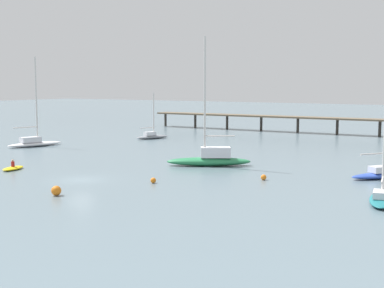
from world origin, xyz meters
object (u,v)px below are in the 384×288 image
(sailboat_teal, at_px, (382,196))
(mooring_buoy_outer, at_px, (153,180))
(sailboat_gray, at_px, (152,136))
(mooring_buoy_far, at_px, (56,191))
(mooring_buoy_near, at_px, (264,177))
(sailboat_blue, at_px, (384,172))
(sailboat_white, at_px, (34,141))
(pier, at_px, (356,115))
(dinghy_yellow, at_px, (13,168))
(sailboat_green, at_px, (210,158))

(sailboat_teal, distance_m, mooring_buoy_outer, 20.08)
(sailboat_gray, relative_size, mooring_buoy_far, 9.29)
(sailboat_gray, distance_m, mooring_buoy_near, 40.63)
(sailboat_blue, xyz_separation_m, sailboat_white, (-49.53, 0.29, 0.11))
(pier, distance_m, sailboat_teal, 55.69)
(sailboat_white, height_order, mooring_buoy_outer, sailboat_white)
(pier, bearing_deg, dinghy_yellow, -109.98)
(sailboat_teal, bearing_deg, sailboat_white, 167.43)
(sailboat_blue, distance_m, sailboat_green, 18.49)
(sailboat_white, relative_size, mooring_buoy_near, 24.07)
(sailboat_teal, height_order, dinghy_yellow, sailboat_teal)
(sailboat_teal, bearing_deg, mooring_buoy_far, -153.90)
(sailboat_teal, height_order, mooring_buoy_outer, sailboat_teal)
(sailboat_green, bearing_deg, mooring_buoy_far, -97.73)
(sailboat_gray, distance_m, mooring_buoy_far, 45.63)
(mooring_buoy_near, xyz_separation_m, mooring_buoy_far, (-11.61, -15.55, 0.14))
(sailboat_teal, bearing_deg, mooring_buoy_outer, -172.06)
(sailboat_white, relative_size, dinghy_yellow, 3.94)
(dinghy_yellow, height_order, mooring_buoy_far, dinghy_yellow)
(sailboat_blue, xyz_separation_m, mooring_buoy_near, (-9.56, -7.19, -0.38))
(sailboat_gray, bearing_deg, dinghy_yellow, -79.36)
(sailboat_white, bearing_deg, sailboat_green, -4.39)
(sailboat_teal, bearing_deg, sailboat_green, 156.06)
(sailboat_green, height_order, sailboat_teal, sailboat_green)
(sailboat_white, xyz_separation_m, sailboat_teal, (51.80, -11.55, -0.23))
(pier, height_order, dinghy_yellow, pier)
(pier, height_order, sailboat_green, sailboat_green)
(pier, height_order, sailboat_teal, sailboat_teal)
(sailboat_blue, xyz_separation_m, sailboat_teal, (2.26, -11.26, -0.12))
(sailboat_gray, bearing_deg, mooring_buoy_far, -63.88)
(sailboat_white, bearing_deg, sailboat_gray, 65.23)
(sailboat_teal, bearing_deg, sailboat_gray, 145.88)
(sailboat_green, bearing_deg, mooring_buoy_outer, -86.42)
(sailboat_blue, bearing_deg, mooring_buoy_near, -143.06)
(sailboat_blue, xyz_separation_m, sailboat_green, (-18.37, -2.10, 0.27))
(pier, relative_size, sailboat_teal, 7.04)
(dinghy_yellow, xyz_separation_m, mooring_buoy_near, (25.32, 8.56, 0.07))
(sailboat_white, distance_m, mooring_buoy_outer, 34.98)
(dinghy_yellow, relative_size, mooring_buoy_near, 6.12)
(sailboat_green, xyz_separation_m, dinghy_yellow, (-16.51, -13.65, -0.71))
(pier, bearing_deg, sailboat_green, -95.78)
(sailboat_green, relative_size, mooring_buoy_outer, 27.76)
(pier, xyz_separation_m, mooring_buoy_far, (-7.26, -64.67, -3.26))
(sailboat_blue, relative_size, dinghy_yellow, 3.28)
(dinghy_yellow, relative_size, mooring_buoy_outer, 6.41)
(sailboat_teal, relative_size, dinghy_yellow, 2.63)
(pier, relative_size, sailboat_green, 4.27)
(pier, distance_m, sailboat_gray, 36.33)
(sailboat_white, distance_m, sailboat_teal, 53.07)
(sailboat_teal, bearing_deg, dinghy_yellow, -173.11)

